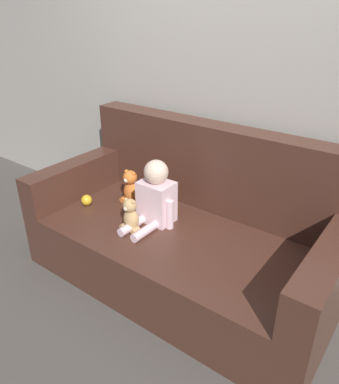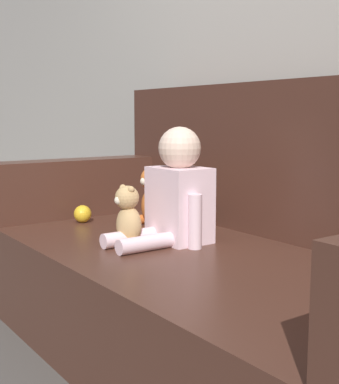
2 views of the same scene
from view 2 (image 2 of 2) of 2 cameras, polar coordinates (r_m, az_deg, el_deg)
name	(u,v)px [view 2 (image 2 of 2)]	position (r m, az deg, el deg)	size (l,w,h in m)	color
ground_plane	(210,359)	(1.99, 4.37, -17.33)	(12.00, 12.00, 0.00)	#4C4742
couch	(229,267)	(1.92, 6.32, -8.00)	(1.96, 0.97, 0.98)	#47281E
person_baby	(176,195)	(1.97, 0.70, -0.28)	(0.30, 0.38, 0.43)	silver
teddy_bear_brown	(128,217)	(1.93, -4.47, -2.69)	(0.13, 0.10, 0.22)	tan
plush_toy_side	(153,198)	(2.27, -1.78, -0.65)	(0.15, 0.12, 0.25)	orange
toy_ball	(83,214)	(2.38, -9.26, -2.32)	(0.08, 0.08, 0.08)	gold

